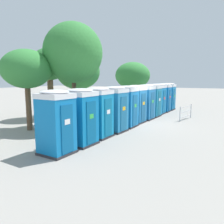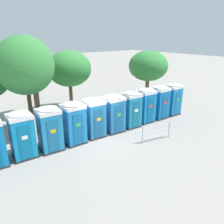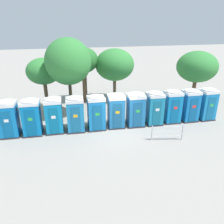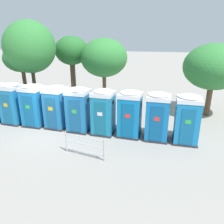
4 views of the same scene
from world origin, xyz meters
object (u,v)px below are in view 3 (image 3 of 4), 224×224
Objects in this scene: street_tree_1 at (84,61)px; portapotty_9 at (190,105)px; portapotty_5 at (116,110)px; street_tree_2 at (44,72)px; portapotty_7 at (154,108)px; portapotty_1 at (32,117)px; street_tree_0 at (68,62)px; street_tree_3 at (115,65)px; portapotty_6 at (136,109)px; portapotty_3 at (75,114)px; portapotty_10 at (207,104)px; portapotty_4 at (96,112)px; portapotty_0 at (9,118)px; portapotty_8 at (172,106)px; event_barrier at (167,132)px; portapotty_2 at (54,115)px.

portapotty_9 is at bearing -42.68° from street_tree_1.
portapotty_5 is 7.08m from street_tree_2.
street_tree_2 is at bearing 148.24° from portapotty_7.
portapotty_1 is at bearing 176.44° from portapotty_7.
street_tree_0 is at bearing -115.28° from street_tree_1.
street_tree_3 reaches higher than portapotty_5.
portapotty_9 is at bearing -2.68° from portapotty_6.
portapotty_10 is (10.22, -0.54, -0.00)m from portapotty_3.
portapotty_1 is at bearing 176.42° from portapotty_4.
street_tree_3 is at bearing 75.61° from portapotty_5.
street_tree_3 is (2.95, 5.79, 2.24)m from portapotty_4.
portapotty_4 is (1.46, -0.07, -0.00)m from portapotty_3.
street_tree_3 reaches higher than portapotty_6.
portapotty_10 is at bearing -2.58° from portapotty_7.
street_tree_3 is (6.42, 1.21, 0.07)m from street_tree_2.
portapotty_0 is at bearing 175.65° from portapotty_3.
portapotty_6 is 1.00× the size of portapotty_10.
portapotty_8 is at bearing -1.74° from portapotty_6.
street_tree_2 is at bearing 135.57° from event_barrier.
street_tree_3 reaches higher than portapotty_9.
event_barrier is at bearing -23.79° from portapotty_2.
portapotty_1 is 1.00× the size of portapotty_3.
portapotty_3 is 0.49× the size of street_tree_1.
portapotty_2 is at bearing -116.65° from street_tree_1.
portapotty_7 is (8.75, -0.54, 0.00)m from portapotty_1.
street_tree_0 is (1.39, 2.57, 3.16)m from portapotty_2.
portapotty_5 is 0.56× the size of street_tree_2.
portapotty_4 is 1.00× the size of portapotty_10.
portapotty_8 is 1.00× the size of portapotty_9.
street_tree_1 is (1.62, 3.44, -0.52)m from street_tree_0.
portapotty_7 is at bearing -4.94° from portapotty_5.
portapotty_3 is at bearing 152.33° from event_barrier.
street_tree_3 reaches higher than portapotty_7.
portapotty_5 is 5.85m from portapotty_9.
portapotty_7 is at bearing -3.56° from portapotty_1.
portapotty_0 and portapotty_9 have the same top height.
portapotty_4 is at bearing 179.28° from portapotty_5.
street_tree_1 reaches higher than street_tree_2.
portapotty_4 and portapotty_9 have the same top height.
portapotty_3 is at bearing -3.98° from portapotty_1.
portapotty_2 is 7.73m from event_barrier.
street_tree_1 is at bearing 102.24° from portapotty_5.
street_tree_0 is (2.85, 2.54, 3.16)m from portapotty_1.
street_tree_2 is at bearing 97.24° from portapotty_2.
portapotty_3 is 0.51× the size of street_tree_3.
street_tree_0 is at bearing 29.25° from portapotty_0.
event_barrier is at bearing -20.22° from portapotty_1.
portapotty_7 is (2.91, -0.25, -0.00)m from portapotty_5.
portapotty_6 is 6.22m from street_tree_0.
street_tree_2 is (0.91, 4.31, 2.17)m from portapotty_1.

